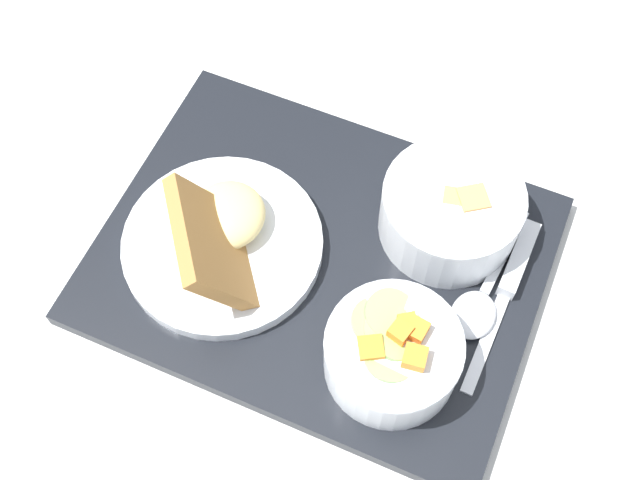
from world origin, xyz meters
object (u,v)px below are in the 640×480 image
object	(u,v)px
bowl_salad	(393,352)
plate_main	(223,239)
knife	(514,271)
spoon	(480,300)
bowl_soup	(451,209)

from	to	relation	value
bowl_salad	plate_main	distance (m)	0.19
bowl_salad	plate_main	size ratio (longest dim) A/B	0.62
knife	spoon	distance (m)	0.04
bowl_salad	bowl_soup	xyz separation A→B (m)	(-0.00, -0.15, 0.00)
bowl_soup	plate_main	distance (m)	0.21
spoon	knife	bearing A→B (deg)	159.94
bowl_salad	bowl_soup	world-z (taller)	bowl_salad
bowl_salad	spoon	bearing A→B (deg)	-122.32
plate_main	spoon	xyz separation A→B (m)	(-0.23, -0.04, -0.01)
knife	spoon	world-z (taller)	knife
bowl_salad	bowl_soup	size ratio (longest dim) A/B	0.90
bowl_salad	spoon	size ratio (longest dim) A/B	0.79
bowl_soup	knife	distance (m)	0.08
plate_main	spoon	bearing A→B (deg)	-170.71
bowl_soup	knife	bearing A→B (deg)	162.38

